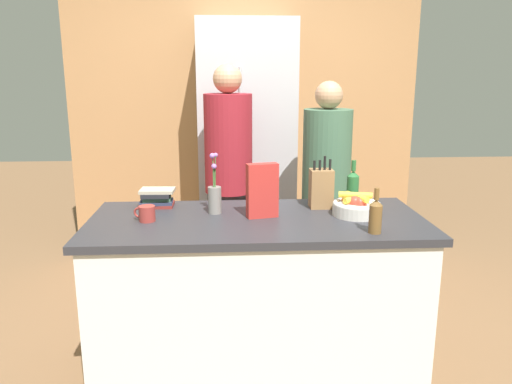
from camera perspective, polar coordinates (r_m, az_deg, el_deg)
name	(u,v)px	position (r m, az deg, el deg)	size (l,w,h in m)	color
ground_plane	(257,366)	(3.02, 0.12, -19.30)	(14.00, 14.00, 0.00)	brown
kitchen_island	(257,295)	(2.81, 0.13, -11.67)	(1.78, 0.79, 0.88)	silver
back_wall_wood	(244,112)	(4.40, -1.40, 9.11)	(2.98, 0.12, 2.60)	#AD7A4C
refrigerator	(247,151)	(4.08, -1.09, 4.75)	(0.76, 0.62, 2.03)	#B7B7BC
fruit_bowl	(356,206)	(2.75, 11.36, -1.60)	(0.26, 0.26, 0.12)	silver
knife_block	(321,188)	(2.86, 7.45, 0.44)	(0.13, 0.11, 0.30)	olive
flower_vase	(215,196)	(2.73, -4.75, -0.45)	(0.07, 0.07, 0.33)	gray
cereal_box	(262,191)	(2.64, 0.72, 0.16)	(0.17, 0.09, 0.29)	red
coffee_mug	(147,214)	(2.65, -12.40, -2.42)	(0.12, 0.08, 0.08)	#99332D
book_stack	(157,198)	(2.92, -11.27, -0.66)	(0.20, 0.15, 0.10)	maroon
bottle_oil	(375,215)	(2.46, 13.50, -2.61)	(0.06, 0.06, 0.22)	brown
bottle_vinegar	(353,185)	(3.02, 11.00, 0.74)	(0.07, 0.07, 0.25)	#286633
person_at_sink	(229,172)	(3.51, -3.14, 2.28)	(0.33, 0.33, 1.69)	#383842
person_in_blue	(326,184)	(3.45, 8.00, 0.87)	(0.33, 0.33, 1.58)	#383842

